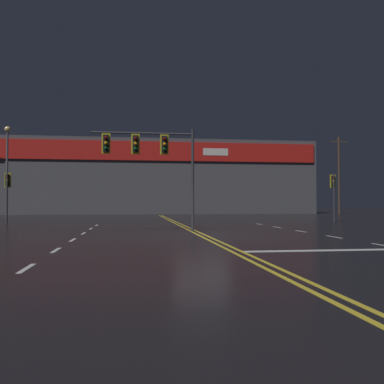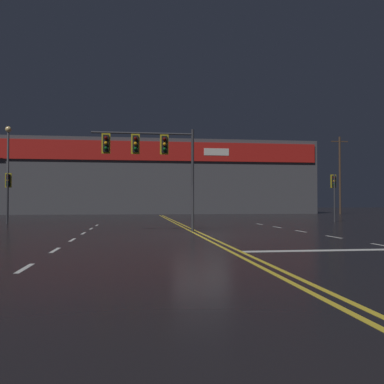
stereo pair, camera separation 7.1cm
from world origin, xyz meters
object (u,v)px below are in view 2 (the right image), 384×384
at_px(traffic_signal_median, 149,151).
at_px(traffic_signal_corner_northwest, 8,186).
at_px(traffic_signal_corner_northeast, 334,187).
at_px(streetlight_median_approach, 8,159).

height_order(traffic_signal_median, traffic_signal_corner_northwest, traffic_signal_median).
relative_size(traffic_signal_corner_northwest, traffic_signal_corner_northeast, 0.98).
height_order(traffic_signal_corner_northwest, streetlight_median_approach, streetlight_median_approach).
xyz_separation_m(traffic_signal_median, streetlight_median_approach, (-12.71, 21.54, 1.63)).
bearing_deg(traffic_signal_corner_northeast, traffic_signal_median, -147.35).
bearing_deg(streetlight_median_approach, traffic_signal_corner_northwest, -74.17).
relative_size(traffic_signal_median, streetlight_median_approach, 0.59).
bearing_deg(traffic_signal_corner_northwest, traffic_signal_median, -45.89).
relative_size(traffic_signal_corner_northwest, streetlight_median_approach, 0.40).
distance_m(traffic_signal_median, streetlight_median_approach, 25.06).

